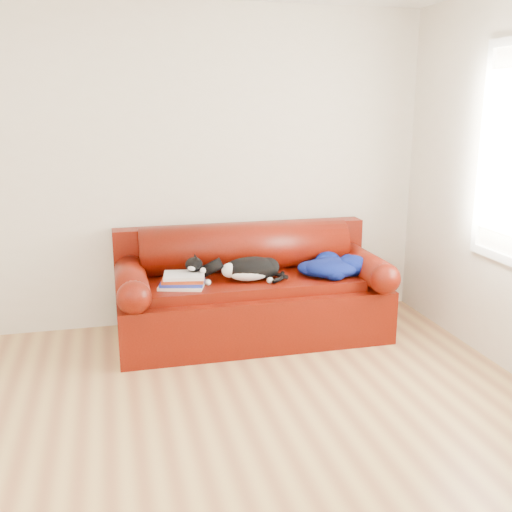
{
  "coord_description": "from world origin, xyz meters",
  "views": [
    {
      "loc": [
        -0.4,
        -2.91,
        1.83
      ],
      "look_at": [
        0.66,
        1.35,
        0.7
      ],
      "focal_mm": 42.0,
      "sensor_mm": 36.0,
      "label": 1
    }
  ],
  "objects": [
    {
      "name": "ground",
      "position": [
        0.0,
        0.0,
        0.0
      ],
      "size": [
        4.5,
        4.5,
        0.0
      ],
      "primitive_type": "plane",
      "color": "#97613C",
      "rests_on": "ground"
    },
    {
      "name": "room_shell",
      "position": [
        0.12,
        0.02,
        1.67
      ],
      "size": [
        4.52,
        4.02,
        2.61
      ],
      "color": "beige",
      "rests_on": "ground"
    },
    {
      "name": "sofa_base",
      "position": [
        0.66,
        1.49,
        0.24
      ],
      "size": [
        2.1,
        0.9,
        0.5
      ],
      "color": "#370802",
      "rests_on": "ground"
    },
    {
      "name": "sofa_back",
      "position": [
        0.66,
        1.74,
        0.54
      ],
      "size": [
        2.1,
        1.01,
        0.88
      ],
      "color": "#370802",
      "rests_on": "ground"
    },
    {
      "name": "book_stack",
      "position": [
        0.1,
        1.35,
        0.55
      ],
      "size": [
        0.38,
        0.33,
        0.1
      ],
      "rotation": [
        0.0,
        0.0,
        -0.23
      ],
      "color": "beige",
      "rests_on": "sofa_base"
    },
    {
      "name": "cat",
      "position": [
        0.62,
        1.39,
        0.59
      ],
      "size": [
        0.63,
        0.26,
        0.23
      ],
      "rotation": [
        0.0,
        0.0,
        -0.04
      ],
      "color": "black",
      "rests_on": "sofa_base"
    },
    {
      "name": "blanket",
      "position": [
        1.29,
        1.39,
        0.57
      ],
      "size": [
        0.6,
        0.48,
        0.17
      ],
      "rotation": [
        0.0,
        0.0,
        0.2
      ],
      "color": "#07023F",
      "rests_on": "sofa_base"
    }
  ]
}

